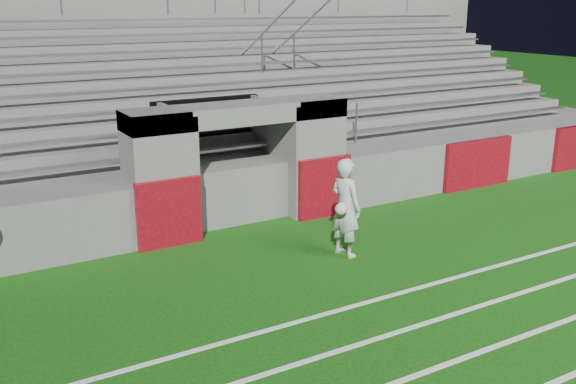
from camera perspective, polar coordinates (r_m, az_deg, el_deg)
ground at (r=11.17m, az=3.80°, el=-7.85°), size 90.00×90.00×0.00m
stadium_structure at (r=17.63m, az=-10.77°, el=6.06°), size 26.00×8.48×5.42m
goalkeeper_with_ball at (r=11.95m, az=5.13°, el=-1.37°), size 0.67×0.76×1.88m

